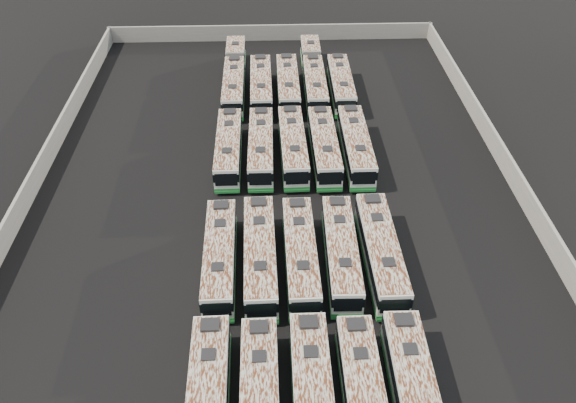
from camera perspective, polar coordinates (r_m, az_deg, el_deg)
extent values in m
plane|color=black|center=(51.12, -1.26, -0.09)|extent=(140.00, 140.00, 0.00)
cube|color=gray|center=(82.06, -1.74, 16.78)|extent=(45.20, 0.30, 2.20)
cube|color=gray|center=(55.24, 22.53, 1.31)|extent=(0.30, 73.20, 2.20)
cube|color=gray|center=(55.03, -25.17, 0.29)|extent=(0.30, 73.20, 2.20)
cube|color=white|center=(36.19, -8.12, -19.61)|extent=(2.55, 11.27, 2.57)
cube|color=black|center=(35.83, -8.19, -19.25)|extent=(2.62, 11.33, 0.86)
cube|color=beige|center=(35.09, -8.33, -18.49)|extent=(2.50, 11.05, 0.07)
cube|color=black|center=(36.39, -8.10, -15.13)|extent=(0.91, 0.91, 0.13)
cube|color=black|center=(37.70, -7.92, -12.32)|extent=(1.24, 1.05, 0.24)
cylinder|color=black|center=(39.22, -9.18, -15.99)|extent=(0.28, 0.94, 0.94)
cylinder|color=black|center=(39.02, -6.14, -15.96)|extent=(0.28, 0.94, 0.94)
cube|color=black|center=(35.55, -2.90, -19.52)|extent=(2.45, 11.12, 0.85)
cube|color=beige|center=(34.80, -2.95, -18.78)|extent=(2.34, 10.84, 0.06)
cube|color=black|center=(36.08, -2.96, -15.43)|extent=(0.88, 0.88, 0.13)
cube|color=black|center=(37.36, -2.98, -12.62)|extent=(1.20, 1.02, 0.24)
cylinder|color=black|center=(38.80, -4.36, -16.27)|extent=(0.26, 0.92, 0.92)
cylinder|color=black|center=(38.76, -1.33, -16.21)|extent=(0.26, 0.92, 0.92)
cube|color=white|center=(35.98, 2.54, -19.52)|extent=(2.37, 11.32, 2.59)
cube|color=black|center=(35.62, 2.56, -19.16)|extent=(2.43, 11.38, 0.87)
cube|color=beige|center=(34.86, 2.60, -18.39)|extent=(2.32, 11.09, 0.07)
cube|color=black|center=(36.17, 2.33, -14.99)|extent=(0.90, 0.90, 0.13)
cube|color=black|center=(37.50, 2.10, -12.14)|extent=(1.23, 1.04, 0.25)
cylinder|color=black|center=(38.88, 0.57, -15.91)|extent=(0.26, 0.94, 0.94)
cylinder|color=black|center=(38.99, 3.65, -15.79)|extent=(0.26, 0.94, 0.94)
cube|color=white|center=(36.28, 7.75, -19.41)|extent=(2.31, 11.01, 2.52)
cube|color=black|center=(35.93, 7.81, -19.06)|extent=(2.37, 11.07, 0.84)
cube|color=beige|center=(35.20, 7.94, -18.32)|extent=(2.26, 10.79, 0.06)
cube|color=black|center=(36.45, 7.39, -15.04)|extent=(0.87, 0.87, 0.13)
cube|color=black|center=(37.72, 6.93, -12.30)|extent=(1.19, 1.01, 0.24)
cylinder|color=black|center=(38.99, 5.37, -15.97)|extent=(0.26, 0.92, 0.92)
cylinder|color=black|center=(39.25, 8.32, -15.79)|extent=(0.26, 0.92, 0.92)
cube|color=white|center=(36.90, 12.77, -18.80)|extent=(2.49, 11.27, 2.57)
cube|color=black|center=(36.54, 12.87, -18.44)|extent=(2.55, 11.33, 0.86)
cube|color=beige|center=(35.81, 13.08, -17.67)|extent=(2.44, 11.04, 0.07)
cube|color=black|center=(37.09, 12.32, -14.42)|extent=(0.90, 0.90, 0.13)
cube|color=black|center=(38.38, 11.69, -11.70)|extent=(1.23, 1.05, 0.24)
cylinder|color=black|center=(39.57, 10.03, -15.42)|extent=(0.27, 0.94, 0.94)
cylinder|color=black|center=(39.98, 12.95, -15.22)|extent=(0.27, 0.94, 0.94)
cube|color=white|center=(43.98, -6.92, -5.60)|extent=(2.51, 11.00, 2.51)
cube|color=#207934|center=(44.63, -6.82, -6.44)|extent=(2.56, 11.05, 0.38)
cube|color=black|center=(43.69, -6.96, -5.21)|extent=(2.57, 11.06, 0.84)
cube|color=black|center=(40.04, -7.25, -10.84)|extent=(2.01, 0.10, 1.32)
cube|color=#207934|center=(41.11, -7.09, -12.09)|extent=(2.28, 0.15, 0.26)
cube|color=beige|center=(43.09, -7.05, -4.39)|extent=(2.46, 10.78, 0.06)
cube|color=black|center=(41.31, -7.19, -6.60)|extent=(0.89, 0.89, 0.13)
cube|color=black|center=(44.81, -6.93, -2.18)|extent=(0.89, 0.89, 0.13)
cube|color=black|center=(46.45, -6.83, -0.36)|extent=(1.21, 1.03, 0.24)
cylinder|color=black|center=(42.49, -8.31, -10.03)|extent=(0.27, 0.92, 0.91)
cylinder|color=black|center=(42.33, -5.64, -9.98)|extent=(0.27, 0.92, 0.91)
cylinder|color=black|center=(47.36, -7.83, -3.61)|extent=(0.27, 0.92, 0.91)
cylinder|color=black|center=(47.22, -5.47, -3.54)|extent=(0.27, 0.92, 0.91)
cube|color=white|center=(43.74, -2.85, -5.50)|extent=(2.63, 11.43, 2.61)
cube|color=#207934|center=(44.41, -2.81, -6.37)|extent=(2.68, 11.48, 0.40)
cube|color=black|center=(43.43, -2.87, -5.09)|extent=(2.69, 11.49, 0.87)
cube|color=black|center=(39.64, -2.70, -10.98)|extent=(2.09, 0.11, 1.37)
cube|color=#207934|center=(40.76, -2.64, -12.29)|extent=(2.37, 0.15, 0.27)
cube|color=beige|center=(42.81, -2.91, -4.23)|extent=(2.58, 11.20, 0.07)
cube|color=black|center=(40.96, -2.85, -6.54)|extent=(0.92, 0.92, 0.13)
cube|color=black|center=(44.60, -2.97, -1.93)|extent=(0.92, 0.92, 0.13)
cube|color=black|center=(46.31, -3.02, -0.04)|extent=(1.26, 1.07, 0.25)
cylinder|color=black|center=(42.12, -4.11, -10.15)|extent=(0.29, 0.95, 0.95)
cylinder|color=black|center=(42.10, -1.30, -10.05)|extent=(0.29, 0.95, 0.95)
cylinder|color=black|center=(47.19, -4.13, -3.44)|extent=(0.29, 0.95, 0.95)
cylinder|color=black|center=(47.18, -1.66, -3.35)|extent=(0.29, 0.95, 0.95)
cube|color=white|center=(43.77, 1.28, -5.47)|extent=(2.46, 11.15, 2.55)
cube|color=#207934|center=(44.43, 1.27, -6.33)|extent=(2.51, 11.20, 0.39)
cube|color=black|center=(43.47, 1.29, -5.08)|extent=(2.52, 11.21, 0.85)
cube|color=black|center=(39.77, 1.83, -10.81)|extent=(2.04, 0.09, 1.34)
cube|color=#207934|center=(40.87, 1.78, -12.09)|extent=(2.32, 0.13, 0.26)
cube|color=beige|center=(42.86, 1.31, -4.23)|extent=(2.41, 10.93, 0.06)
cube|color=black|center=(41.06, 1.54, -6.48)|extent=(0.89, 0.89, 0.13)
cube|color=black|center=(44.61, 1.10, -1.99)|extent=(0.89, 0.89, 0.13)
cube|color=black|center=(46.27, 0.93, -0.13)|extent=(1.22, 1.04, 0.24)
cylinder|color=black|center=(42.13, 0.22, -10.02)|extent=(0.27, 0.93, 0.93)
cylinder|color=black|center=(42.24, 2.95, -9.91)|extent=(0.27, 0.93, 0.93)
cylinder|color=black|center=(47.08, -0.22, -3.46)|extent=(0.27, 0.93, 0.93)
cylinder|color=black|center=(47.18, 2.19, -3.37)|extent=(0.27, 0.93, 0.93)
cube|color=white|center=(44.17, 5.42, -5.21)|extent=(2.52, 11.05, 2.52)
cube|color=#207934|center=(44.81, 5.35, -6.05)|extent=(2.57, 11.10, 0.39)
cube|color=black|center=(43.88, 5.45, -4.82)|extent=(2.58, 11.11, 0.84)
cube|color=black|center=(40.21, 6.14, -10.41)|extent=(2.02, 0.10, 1.33)
cube|color=#207934|center=(41.28, 6.01, -11.67)|extent=(2.29, 0.15, 0.26)
cube|color=beige|center=(43.28, 5.52, -3.99)|extent=(2.47, 10.82, 0.06)
cube|color=black|center=(41.50, 5.83, -6.18)|extent=(0.89, 0.89, 0.13)
cube|color=black|center=(45.00, 5.25, -1.79)|extent=(0.89, 0.89, 0.13)
cube|color=black|center=(46.65, 5.03, 0.02)|extent=(1.21, 1.03, 0.24)
cylinder|color=black|center=(42.48, 4.41, -9.64)|extent=(0.28, 0.92, 0.92)
cylinder|color=black|center=(42.70, 7.07, -9.56)|extent=(0.28, 0.92, 0.92)
cylinder|color=black|center=(47.39, 3.78, -3.22)|extent=(0.28, 0.92, 0.92)
cylinder|color=black|center=(47.58, 6.14, -3.19)|extent=(0.28, 0.92, 0.92)
cube|color=white|center=(44.54, 9.39, -5.08)|extent=(2.51, 11.43, 2.61)
cube|color=#207934|center=(45.21, 9.27, -5.95)|extent=(2.56, 11.48, 0.40)
cube|color=black|center=(44.25, 9.45, -4.68)|extent=(2.57, 11.49, 0.87)
cube|color=black|center=(40.53, 10.86, -10.40)|extent=(2.09, 0.08, 1.38)
cube|color=#207934|center=(41.63, 10.61, -11.70)|extent=(2.38, 0.13, 0.27)
cube|color=beige|center=(43.63, 9.57, -3.83)|extent=(2.46, 11.20, 0.07)
cube|color=black|center=(41.82, 10.19, -6.07)|extent=(0.91, 0.91, 0.13)
cube|color=black|center=(45.39, 9.03, -1.58)|extent=(0.91, 0.91, 0.13)
cube|color=black|center=(47.07, 8.57, 0.27)|extent=(1.25, 1.06, 0.25)
cylinder|color=black|center=(42.74, 8.73, -9.67)|extent=(0.28, 0.95, 0.95)
cylinder|color=black|center=(43.15, 11.42, -9.50)|extent=(0.28, 0.95, 0.95)
cylinder|color=black|center=(47.75, 7.30, -3.09)|extent=(0.28, 0.95, 0.95)
cylinder|color=black|center=(48.12, 9.69, -3.00)|extent=(0.28, 0.95, 0.95)
cube|color=white|center=(55.66, -6.05, 5.40)|extent=(2.40, 11.10, 2.54)
cube|color=#207934|center=(56.18, -5.98, 4.61)|extent=(2.45, 11.15, 0.39)
cube|color=black|center=(55.43, -6.07, 5.76)|extent=(2.46, 11.16, 0.85)
cube|color=black|center=(50.96, -6.31, 2.20)|extent=(2.03, 0.08, 1.34)
cube|color=#207934|center=(51.81, -6.20, 0.95)|extent=(2.31, 0.12, 0.26)
cube|color=beige|center=(54.96, -6.14, 6.52)|extent=(2.35, 10.88, 0.06)
cube|color=black|center=(52.87, -6.25, 5.18)|extent=(0.88, 0.88, 0.13)
cube|color=black|center=(56.97, -6.04, 7.92)|extent=(0.88, 0.88, 0.13)
cube|color=black|center=(58.85, -5.96, 9.08)|extent=(1.21, 1.03, 0.24)
cylinder|color=black|center=(53.50, -7.17, 2.24)|extent=(0.27, 0.93, 0.92)
cylinder|color=black|center=(53.36, -5.05, 2.30)|extent=(0.27, 0.93, 0.92)
cylinder|color=black|center=(59.31, -6.80, 6.36)|extent=(0.27, 0.93, 0.92)
cylinder|color=black|center=(59.18, -4.88, 6.42)|extent=(0.27, 0.93, 0.92)
cube|color=white|center=(55.52, -2.76, 5.50)|extent=(2.40, 11.17, 2.56)
cube|color=#207934|center=(56.04, -2.73, 4.71)|extent=(2.45, 11.22, 0.39)
cube|color=black|center=(55.29, -2.78, 5.87)|extent=(2.46, 11.23, 0.86)
cube|color=black|center=(50.78, -2.83, 2.28)|extent=(2.05, 0.07, 1.35)
cube|color=#207934|center=(51.64, -2.78, 1.02)|extent=(2.32, 0.12, 0.26)
cube|color=beige|center=(54.81, -2.80, 6.64)|extent=(2.35, 10.95, 0.07)
cube|color=black|center=(52.70, -2.83, 5.29)|extent=(0.89, 0.89, 0.13)
cube|color=black|center=(56.84, -2.78, 8.05)|extent=(0.89, 0.89, 0.13)
cube|color=black|center=(58.74, -2.76, 9.21)|extent=(1.22, 1.03, 0.24)
cylinder|color=black|center=(53.30, -3.83, 2.33)|extent=(0.27, 0.93, 0.93)
cylinder|color=black|center=(53.25, -1.69, 2.37)|extent=(0.27, 0.93, 0.93)
cylinder|color=black|center=(59.16, -3.67, 6.48)|extent=(0.27, 0.93, 0.93)
cylinder|color=black|center=(59.12, -1.73, 6.52)|extent=(0.27, 0.93, 0.93)
cube|color=white|center=(55.60, 0.50, 5.63)|extent=(2.63, 11.37, 2.59)
cube|color=#207934|center=(56.13, 0.50, 4.83)|extent=(2.68, 11.42, 0.40)
cube|color=black|center=(55.36, 0.51, 6.00)|extent=(2.69, 11.43, 0.87)
cube|color=black|center=(50.79, 0.93, 2.38)|extent=(2.08, 0.11, 1.37)
cube|color=#207934|center=(51.67, 0.91, 1.10)|extent=(2.36, 0.16, 0.26)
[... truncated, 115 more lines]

